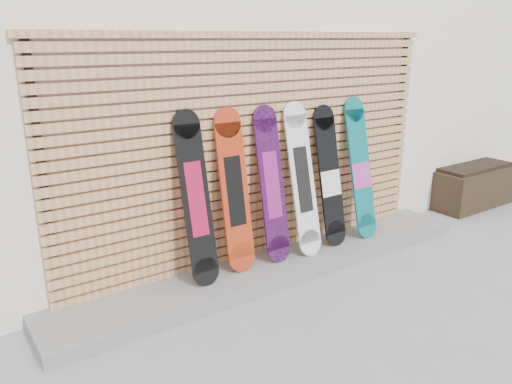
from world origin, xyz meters
TOP-DOWN VIEW (x-y plane):
  - ground at (0.00, 0.00)m, footprint 80.00×80.00m
  - building at (0.50, 3.50)m, footprint 12.00×5.00m
  - concrete_step at (-0.15, 0.68)m, footprint 4.60×0.70m
  - slat_wall at (-0.15, 0.97)m, footprint 4.26×0.08m
  - planter_box at (3.29, 0.81)m, footprint 1.28×0.53m
  - snowboard_0 at (-0.99, 0.77)m, footprint 0.26×0.35m
  - snowboard_1 at (-0.57, 0.80)m, footprint 0.28×0.29m
  - snowboard_2 at (-0.16, 0.78)m, footprint 0.27×0.32m
  - snowboard_3 at (0.20, 0.75)m, footprint 0.27×0.38m
  - snowboard_4 at (0.59, 0.77)m, footprint 0.27×0.34m
  - snowboard_5 at (1.02, 0.75)m, footprint 0.27×0.38m

SIDE VIEW (x-z plane):
  - ground at x=0.00m, z-range 0.00..0.00m
  - concrete_step at x=-0.15m, z-range 0.00..0.12m
  - planter_box at x=3.29m, z-range -0.01..0.57m
  - snowboard_4 at x=0.59m, z-range 0.11..1.57m
  - snowboard_5 at x=1.02m, z-range 0.11..1.62m
  - snowboard_2 at x=-0.16m, z-range 0.12..1.64m
  - snowboard_3 at x=0.20m, z-range 0.12..1.64m
  - snowboard_1 at x=-0.57m, z-range 0.12..1.64m
  - snowboard_0 at x=-0.99m, z-range 0.12..1.66m
  - slat_wall at x=-0.15m, z-range 0.06..2.35m
  - building at x=0.50m, z-range 0.00..3.60m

